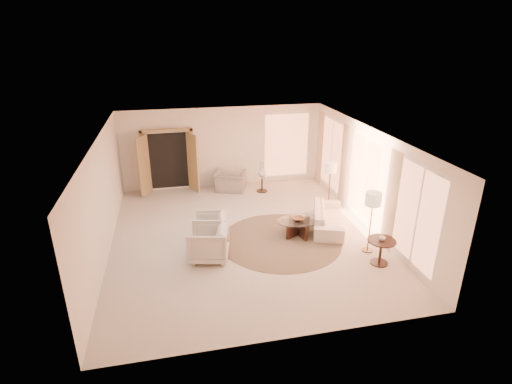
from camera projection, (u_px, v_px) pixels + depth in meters
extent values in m
cube|color=beige|center=(245.00, 236.00, 10.87)|extent=(7.00, 8.00, 0.02)
cube|color=white|center=(244.00, 135.00, 9.81)|extent=(7.00, 8.00, 0.02)
cube|color=white|center=(223.00, 147.00, 13.96)|extent=(7.00, 0.04, 2.80)
cube|color=white|center=(288.00, 273.00, 6.71)|extent=(7.00, 0.04, 2.80)
cube|color=white|center=(102.00, 199.00, 9.65)|extent=(0.04, 8.00, 2.80)
cube|color=white|center=(369.00, 178.00, 11.02)|extent=(0.04, 8.00, 2.80)
cube|color=tan|center=(169.00, 160.00, 13.61)|extent=(1.80, 0.12, 2.16)
cube|color=tan|center=(144.00, 166.00, 13.23)|extent=(0.35, 0.66, 2.00)
cube|color=tan|center=(193.00, 163.00, 13.54)|extent=(0.35, 0.66, 2.00)
cylinder|color=#3E3023|center=(281.00, 240.00, 10.63)|extent=(4.19, 4.19, 0.01)
imported|color=beige|center=(328.00, 218.00, 11.25)|extent=(1.43, 2.18, 0.59)
imported|color=beige|center=(211.00, 227.00, 10.45)|extent=(0.87, 0.91, 0.84)
imported|color=beige|center=(208.00, 241.00, 9.63)|extent=(1.03, 1.07, 0.94)
imported|color=gray|center=(230.00, 178.00, 13.80)|extent=(1.18, 0.96, 0.90)
cube|color=black|center=(298.00, 228.00, 10.87)|extent=(0.26, 0.89, 0.40)
cube|color=black|center=(298.00, 228.00, 10.87)|extent=(0.80, 0.54, 0.40)
cylinder|color=white|center=(299.00, 220.00, 10.78)|extent=(1.57, 1.57, 0.02)
cylinder|color=black|center=(379.00, 263.00, 9.58)|extent=(0.42, 0.42, 0.03)
cylinder|color=black|center=(380.00, 252.00, 9.47)|extent=(0.06, 0.06, 0.60)
cylinder|color=black|center=(382.00, 241.00, 9.36)|extent=(0.67, 0.67, 0.03)
cylinder|color=#30251A|center=(262.00, 191.00, 13.88)|extent=(0.38, 0.38, 0.03)
cylinder|color=#30251A|center=(262.00, 184.00, 13.78)|extent=(0.06, 0.06, 0.54)
cylinder|color=white|center=(262.00, 176.00, 13.67)|extent=(0.49, 0.49, 0.03)
cylinder|color=#30251A|center=(328.00, 208.00, 12.55)|extent=(0.26, 0.26, 0.03)
cylinder|color=#30251A|center=(329.00, 189.00, 12.31)|extent=(0.03, 0.03, 1.29)
cylinder|color=#C2B28C|center=(331.00, 167.00, 12.04)|extent=(0.37, 0.37, 0.31)
cylinder|color=#30251A|center=(367.00, 250.00, 10.13)|extent=(0.27, 0.27, 0.03)
cylinder|color=#30251A|center=(370.00, 227.00, 9.88)|extent=(0.03, 0.03, 1.35)
cylinder|color=#C2B28C|center=(373.00, 199.00, 9.60)|extent=(0.39, 0.39, 0.33)
imported|color=brown|center=(299.00, 219.00, 10.77)|extent=(0.37, 0.37, 0.08)
imported|color=white|center=(382.00, 237.00, 9.32)|extent=(0.18, 0.18, 0.16)
imported|color=white|center=(262.00, 172.00, 13.61)|extent=(0.33, 0.33, 0.27)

